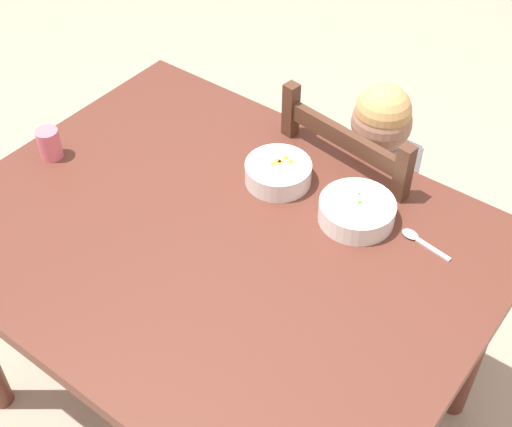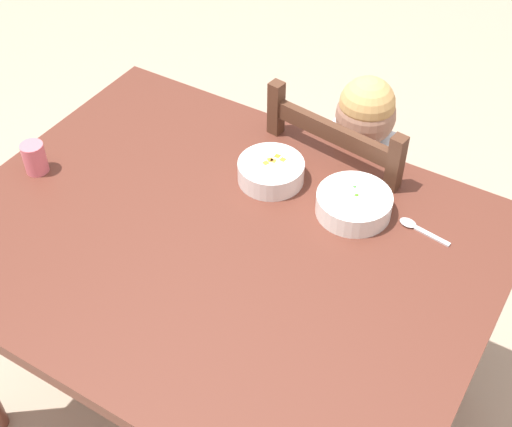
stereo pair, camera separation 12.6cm
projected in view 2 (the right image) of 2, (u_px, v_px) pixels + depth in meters
The scene contains 8 objects.
ground_plane at pixel (228, 405), 2.22m from camera, with size 8.00×8.00×0.00m, color tan.
dining_table at pixel (220, 266), 1.76m from camera, with size 1.30×1.00×0.76m.
dining_chair at pixel (348, 216), 2.21m from camera, with size 0.47×0.47×0.93m.
child_figure at pixel (355, 176), 2.08m from camera, with size 0.32×0.31×0.93m.
bowl_of_peas at pixel (354, 203), 1.73m from camera, with size 0.19×0.19×0.06m.
bowl_of_carrots at pixel (272, 171), 1.82m from camera, with size 0.17×0.17×0.06m.
spoon at pixel (415, 227), 1.71m from camera, with size 0.14×0.04×0.01m.
drinking_cup at pixel (35, 158), 1.84m from camera, with size 0.06×0.06×0.09m, color #E56D7B.
Camera 2 is at (0.68, -0.96, 1.98)m, focal length 49.08 mm.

